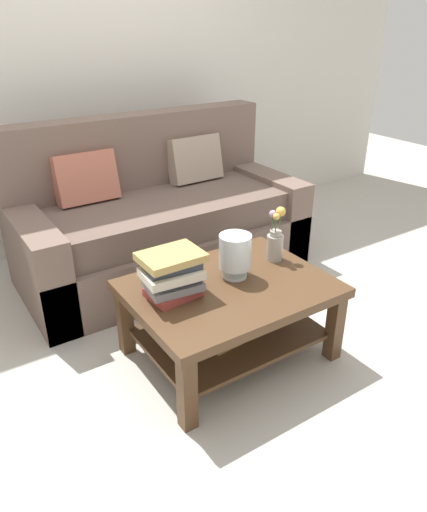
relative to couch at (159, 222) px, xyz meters
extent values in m
plane|color=#B7B2A8|center=(-0.13, -0.82, -0.36)|extent=(10.00, 10.00, 0.00)
cube|color=beige|center=(-0.13, 0.83, 0.99)|extent=(6.40, 0.12, 2.70)
cube|color=brown|center=(0.00, -0.07, -0.18)|extent=(1.94, 0.90, 0.36)
cube|color=brown|center=(0.00, -0.10, 0.10)|extent=(1.70, 0.74, 0.20)
cube|color=brown|center=(0.00, 0.28, 0.35)|extent=(1.94, 0.20, 0.70)
cube|color=brown|center=(-0.87, -0.07, -0.06)|extent=(0.20, 0.90, 0.60)
cube|color=brown|center=(0.87, -0.07, -0.06)|extent=(0.20, 0.90, 0.60)
cube|color=#B26651|center=(-0.44, 0.14, 0.36)|extent=(0.40, 0.19, 0.34)
cube|color=gray|center=(0.39, 0.14, 0.36)|extent=(0.41, 0.20, 0.34)
cube|color=#4C331E|center=(-0.16, -1.10, 0.05)|extent=(1.01, 0.76, 0.05)
cube|color=#4C331E|center=(-0.61, -1.43, -0.17)|extent=(0.07, 0.07, 0.38)
cube|color=#4C331E|center=(0.29, -1.43, -0.17)|extent=(0.07, 0.07, 0.38)
cube|color=#4C331E|center=(-0.61, -0.77, -0.17)|extent=(0.07, 0.07, 0.38)
cube|color=#4C331E|center=(0.29, -0.77, -0.17)|extent=(0.07, 0.07, 0.38)
cube|color=#4C331E|center=(-0.16, -1.10, -0.22)|extent=(0.89, 0.64, 0.02)
cube|color=tan|center=(-0.20, -1.14, -0.19)|extent=(0.30, 0.22, 0.04)
cube|color=#51704C|center=(-0.20, -1.08, -0.16)|extent=(0.32, 0.27, 0.03)
cube|color=#51704C|center=(-0.20, -1.06, -0.12)|extent=(0.31, 0.25, 0.03)
cube|color=#993833|center=(-0.46, -1.04, 0.09)|extent=(0.25, 0.21, 0.04)
cube|color=slate|center=(-0.46, -1.04, 0.13)|extent=(0.28, 0.22, 0.04)
cube|color=#2D333D|center=(-0.45, -1.03, 0.17)|extent=(0.23, 0.21, 0.03)
cube|color=beige|center=(-0.47, -1.05, 0.20)|extent=(0.29, 0.22, 0.04)
cube|color=#2D333D|center=(-0.46, -1.04, 0.24)|extent=(0.27, 0.19, 0.03)
cube|color=tan|center=(-0.45, -1.03, 0.28)|extent=(0.29, 0.22, 0.04)
cylinder|color=silver|center=(-0.09, -1.04, 0.08)|extent=(0.13, 0.13, 0.02)
cylinder|color=silver|center=(-0.09, -1.04, 0.11)|extent=(0.04, 0.04, 0.04)
cylinder|color=silver|center=(-0.09, -1.04, 0.22)|extent=(0.17, 0.17, 0.18)
sphere|color=#993833|center=(-0.12, -1.04, 0.19)|extent=(0.06, 0.06, 0.06)
sphere|color=#993833|center=(-0.07, -1.03, 0.18)|extent=(0.05, 0.05, 0.05)
cylinder|color=#9E998E|center=(0.21, -1.00, 0.14)|extent=(0.09, 0.09, 0.14)
cylinder|color=#9E998E|center=(0.21, -1.00, 0.23)|extent=(0.06, 0.06, 0.03)
cylinder|color=#426638|center=(0.24, -1.00, 0.29)|extent=(0.01, 0.01, 0.09)
sphere|color=gold|center=(0.24, -1.00, 0.35)|extent=(0.05, 0.05, 0.05)
cylinder|color=#426638|center=(0.19, -0.99, 0.29)|extent=(0.01, 0.01, 0.08)
sphere|color=#B28CB7|center=(0.19, -0.99, 0.34)|extent=(0.04, 0.04, 0.04)
cylinder|color=#426638|center=(0.19, -1.02, 0.29)|extent=(0.01, 0.01, 0.08)
sphere|color=gold|center=(0.19, -1.02, 0.34)|extent=(0.04, 0.04, 0.04)
camera|label=1|loc=(-1.40, -2.84, 1.30)|focal=33.93mm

